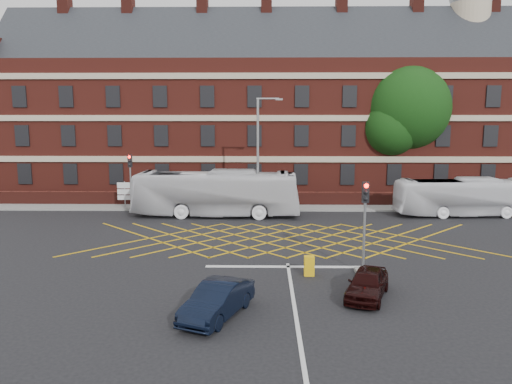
{
  "coord_description": "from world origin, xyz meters",
  "views": [
    {
      "loc": [
        -1.17,
        -26.78,
        7.28
      ],
      "look_at": [
        -1.64,
        1.5,
        2.89
      ],
      "focal_mm": 35.0,
      "sensor_mm": 36.0,
      "label": 1
    }
  ],
  "objects_px": {
    "bus_left": "(216,193)",
    "deciduous_tree": "(406,114)",
    "car_maroon": "(367,283)",
    "street_lamp": "(259,176)",
    "direction_signs": "(125,192)",
    "traffic_light_far": "(131,187)",
    "utility_cabinet": "(309,266)",
    "bus_right": "(464,197)",
    "car_navy": "(217,300)",
    "traffic_light_near": "(364,236)"
  },
  "relations": [
    {
      "from": "deciduous_tree",
      "to": "direction_signs",
      "type": "xyz_separation_m",
      "value": [
        -23.13,
        -6.18,
        -5.95
      ]
    },
    {
      "from": "traffic_light_far",
      "to": "direction_signs",
      "type": "xyz_separation_m",
      "value": [
        -0.55,
        0.16,
        -0.39
      ]
    },
    {
      "from": "car_navy",
      "to": "street_lamp",
      "type": "relative_size",
      "value": 0.45
    },
    {
      "from": "bus_left",
      "to": "traffic_light_near",
      "type": "distance_m",
      "value": 15.4
    },
    {
      "from": "direction_signs",
      "to": "utility_cabinet",
      "type": "xyz_separation_m",
      "value": [
        12.84,
        -15.82,
        -0.92
      ]
    },
    {
      "from": "direction_signs",
      "to": "deciduous_tree",
      "type": "bearing_deg",
      "value": 14.97
    },
    {
      "from": "traffic_light_far",
      "to": "utility_cabinet",
      "type": "height_order",
      "value": "traffic_light_far"
    },
    {
      "from": "bus_right",
      "to": "utility_cabinet",
      "type": "bearing_deg",
      "value": 135.66
    },
    {
      "from": "traffic_light_near",
      "to": "traffic_light_far",
      "type": "relative_size",
      "value": 1.0
    },
    {
      "from": "car_navy",
      "to": "deciduous_tree",
      "type": "distance_m",
      "value": 30.96
    },
    {
      "from": "bus_right",
      "to": "car_maroon",
      "type": "xyz_separation_m",
      "value": [
        -10.36,
        -16.59,
        -0.79
      ]
    },
    {
      "from": "bus_right",
      "to": "traffic_light_far",
      "type": "relative_size",
      "value": 2.32
    },
    {
      "from": "traffic_light_far",
      "to": "street_lamp",
      "type": "distance_m",
      "value": 10.05
    },
    {
      "from": "car_maroon",
      "to": "street_lamp",
      "type": "distance_m",
      "value": 17.39
    },
    {
      "from": "utility_cabinet",
      "to": "bus_right",
      "type": "bearing_deg",
      "value": 48.07
    },
    {
      "from": "deciduous_tree",
      "to": "street_lamp",
      "type": "height_order",
      "value": "deciduous_tree"
    },
    {
      "from": "bus_left",
      "to": "traffic_light_far",
      "type": "relative_size",
      "value": 2.81
    },
    {
      "from": "car_navy",
      "to": "traffic_light_near",
      "type": "relative_size",
      "value": 0.9
    },
    {
      "from": "street_lamp",
      "to": "bus_left",
      "type": "bearing_deg",
      "value": -172.66
    },
    {
      "from": "car_navy",
      "to": "direction_signs",
      "type": "xyz_separation_m",
      "value": [
        -9.09,
        20.59,
        0.75
      ]
    },
    {
      "from": "bus_left",
      "to": "traffic_light_near",
      "type": "xyz_separation_m",
      "value": [
        8.06,
        -13.11,
        0.09
      ]
    },
    {
      "from": "bus_left",
      "to": "car_maroon",
      "type": "xyz_separation_m",
      "value": [
        7.62,
        -16.24,
        -1.08
      ]
    },
    {
      "from": "car_navy",
      "to": "traffic_light_far",
      "type": "distance_m",
      "value": 22.16
    },
    {
      "from": "car_maroon",
      "to": "street_lamp",
      "type": "bearing_deg",
      "value": 126.5
    },
    {
      "from": "bus_right",
      "to": "car_navy",
      "type": "xyz_separation_m",
      "value": [
        -16.2,
        -18.62,
        -0.75
      ]
    },
    {
      "from": "deciduous_tree",
      "to": "bus_left",
      "type": "bearing_deg",
      "value": -151.75
    },
    {
      "from": "bus_left",
      "to": "car_navy",
      "type": "height_order",
      "value": "bus_left"
    },
    {
      "from": "car_maroon",
      "to": "traffic_light_far",
      "type": "bearing_deg",
      "value": 149.24
    },
    {
      "from": "deciduous_tree",
      "to": "direction_signs",
      "type": "bearing_deg",
      "value": -165.03
    },
    {
      "from": "traffic_light_near",
      "to": "utility_cabinet",
      "type": "height_order",
      "value": "traffic_light_near"
    },
    {
      "from": "bus_left",
      "to": "utility_cabinet",
      "type": "relative_size",
      "value": 13.13
    },
    {
      "from": "bus_left",
      "to": "deciduous_tree",
      "type": "xyz_separation_m",
      "value": [
        15.82,
        8.5,
        5.66
      ]
    },
    {
      "from": "car_maroon",
      "to": "traffic_light_near",
      "type": "bearing_deg",
      "value": 103.09
    },
    {
      "from": "bus_left",
      "to": "direction_signs",
      "type": "height_order",
      "value": "bus_left"
    },
    {
      "from": "car_navy",
      "to": "traffic_light_near",
      "type": "height_order",
      "value": "traffic_light_near"
    },
    {
      "from": "car_maroon",
      "to": "street_lamp",
      "type": "xyz_separation_m",
      "value": [
        -4.54,
        16.63,
        2.29
      ]
    },
    {
      "from": "traffic_light_far",
      "to": "car_maroon",
      "type": "bearing_deg",
      "value": -51.98
    },
    {
      "from": "bus_left",
      "to": "utility_cabinet",
      "type": "height_order",
      "value": "bus_left"
    },
    {
      "from": "bus_right",
      "to": "street_lamp",
      "type": "distance_m",
      "value": 14.98
    },
    {
      "from": "utility_cabinet",
      "to": "car_navy",
      "type": "bearing_deg",
      "value": -128.26
    },
    {
      "from": "traffic_light_near",
      "to": "street_lamp",
      "type": "relative_size",
      "value": 0.5
    },
    {
      "from": "bus_left",
      "to": "street_lamp",
      "type": "height_order",
      "value": "street_lamp"
    },
    {
      "from": "direction_signs",
      "to": "utility_cabinet",
      "type": "relative_size",
      "value": 2.41
    },
    {
      "from": "deciduous_tree",
      "to": "traffic_light_far",
      "type": "height_order",
      "value": "deciduous_tree"
    },
    {
      "from": "traffic_light_near",
      "to": "street_lamp",
      "type": "height_order",
      "value": "street_lamp"
    },
    {
      "from": "street_lamp",
      "to": "utility_cabinet",
      "type": "height_order",
      "value": "street_lamp"
    },
    {
      "from": "car_navy",
      "to": "utility_cabinet",
      "type": "relative_size",
      "value": 4.2
    },
    {
      "from": "traffic_light_far",
      "to": "utility_cabinet",
      "type": "distance_m",
      "value": 19.95
    },
    {
      "from": "bus_left",
      "to": "traffic_light_far",
      "type": "bearing_deg",
      "value": 74.45
    },
    {
      "from": "deciduous_tree",
      "to": "traffic_light_far",
      "type": "xyz_separation_m",
      "value": [
        -22.58,
        -6.35,
        -5.57
      ]
    }
  ]
}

